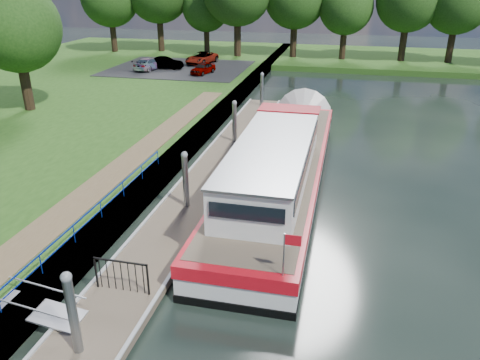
% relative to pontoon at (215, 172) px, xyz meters
% --- Properties ---
extents(ground, '(160.00, 160.00, 0.00)m').
position_rel_pontoon_xyz_m(ground, '(0.00, -13.00, -0.18)').
color(ground, black).
rests_on(ground, ground).
extents(bank_edge, '(1.10, 90.00, 0.78)m').
position_rel_pontoon_xyz_m(bank_edge, '(-2.55, 2.00, 0.20)').
color(bank_edge, '#473D2D').
rests_on(bank_edge, ground).
extents(far_bank, '(60.00, 18.00, 0.60)m').
position_rel_pontoon_xyz_m(far_bank, '(12.00, 39.00, 0.12)').
color(far_bank, '#224914').
rests_on(far_bank, ground).
extents(footpath, '(1.60, 40.00, 0.05)m').
position_rel_pontoon_xyz_m(footpath, '(-4.40, -5.00, 0.62)').
color(footpath, brown).
rests_on(footpath, riverbank).
extents(carpark, '(14.00, 12.00, 0.06)m').
position_rel_pontoon_xyz_m(carpark, '(-11.00, 25.00, 0.62)').
color(carpark, black).
rests_on(carpark, riverbank).
extents(blue_fence, '(0.04, 18.04, 0.72)m').
position_rel_pontoon_xyz_m(blue_fence, '(-2.75, -10.00, 1.13)').
color(blue_fence, '#0C2DBF').
rests_on(blue_fence, riverbank).
extents(pontoon, '(2.50, 30.00, 0.56)m').
position_rel_pontoon_xyz_m(pontoon, '(0.00, 0.00, 0.00)').
color(pontoon, brown).
rests_on(pontoon, ground).
extents(mooring_piles, '(0.30, 27.30, 3.55)m').
position_rel_pontoon_xyz_m(mooring_piles, '(0.00, 0.00, 1.10)').
color(mooring_piles, gray).
rests_on(mooring_piles, ground).
extents(gangway, '(2.58, 1.00, 0.92)m').
position_rel_pontoon_xyz_m(gangway, '(-1.85, -12.50, 0.44)').
color(gangway, '#A5A8AD').
rests_on(gangway, ground).
extents(gate_panel, '(1.85, 0.05, 1.15)m').
position_rel_pontoon_xyz_m(gate_panel, '(-0.00, -10.80, 0.97)').
color(gate_panel, black).
rests_on(gate_panel, ground).
extents(barge, '(4.36, 21.15, 4.78)m').
position_rel_pontoon_xyz_m(barge, '(3.60, -0.13, 0.90)').
color(barge, black).
rests_on(barge, ground).
extents(bank_tree_a, '(6.12, 6.12, 9.72)m').
position_rel_pontoon_xyz_m(bank_tree_a, '(-15.99, 7.08, 6.84)').
color(bank_tree_a, '#332316').
rests_on(bank_tree_a, riverbank).
extents(car_a, '(2.04, 3.45, 1.10)m').
position_rel_pontoon_xyz_m(car_a, '(-7.55, 22.40, 1.20)').
color(car_a, '#999999').
rests_on(car_a, carpark).
extents(car_b, '(3.77, 1.65, 1.20)m').
position_rel_pontoon_xyz_m(car_b, '(-12.15, 24.08, 1.25)').
color(car_b, '#999999').
rests_on(car_b, carpark).
extents(car_c, '(2.30, 4.34, 1.20)m').
position_rel_pontoon_xyz_m(car_c, '(-13.59, 23.26, 1.25)').
color(car_c, '#999999').
rests_on(car_c, carpark).
extents(car_d, '(3.04, 4.84, 1.25)m').
position_rel_pontoon_xyz_m(car_d, '(-9.38, 27.84, 1.27)').
color(car_d, '#999999').
rests_on(car_d, carpark).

